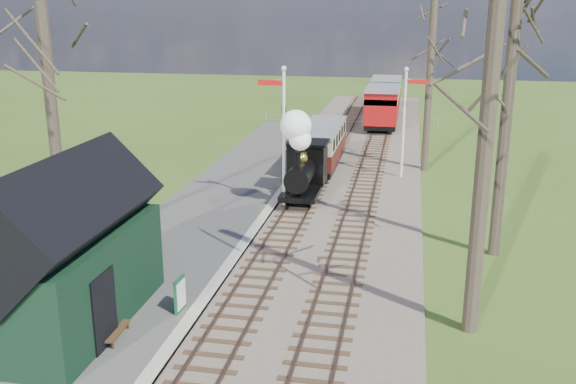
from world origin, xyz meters
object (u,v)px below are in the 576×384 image
coach (322,144)px  bench (112,326)px  semaphore_near (282,127)px  sign_board (180,294)px  red_carriage_b (385,96)px  person (135,276)px  station_shed (66,253)px  locomotive (303,160)px  red_carriage_a (382,106)px  semaphore_far (406,114)px

coach → bench: size_ratio=5.39×
semaphore_near → sign_board: 11.16m
semaphore_near → red_carriage_b: 25.42m
bench → person: person is taller
station_shed → sign_board: station_shed is taller
locomotive → sign_board: bearing=-97.8°
station_shed → locomotive: station_shed is taller
red_carriage_b → person: red_carriage_b is taller
red_carriage_b → red_carriage_a: bearing=-90.0°
person → bench: bearing=164.8°
red_carriage_b → bench: red_carriage_b is taller
semaphore_far → sign_board: bearing=-109.7°
station_shed → locomotive: 13.60m
semaphore_near → bench: bearing=-99.3°
station_shed → sign_board: 3.35m
station_shed → semaphore_far: size_ratio=1.10×
semaphore_far → bench: bearing=-111.2°
semaphore_far → person: size_ratio=4.12×
coach → red_carriage_a: bearing=78.4°
semaphore_near → coach: size_ratio=0.91×
station_shed → person: 2.51m
bench → person: 2.43m
locomotive → coach: bearing=89.9°
bench → sign_board: bearing=56.5°
locomotive → station_shed: bearing=-108.4°
semaphore_far → red_carriage_a: 13.84m
locomotive → red_carriage_b: size_ratio=0.73×
station_shed → bench: (1.46, -0.58, -1.74)m
semaphore_near → bench: size_ratio=4.93×
red_carriage_a → semaphore_near: bearing=-99.7°
semaphore_near → red_carriage_a: (3.37, 19.62, -1.94)m
station_shed → person: size_ratio=4.54×
station_shed → bench: size_ratio=4.99×
semaphore_near → semaphore_far: (5.14, 6.00, -0.27)m
semaphore_far → locomotive: bearing=-130.7°
red_carriage_a → sign_board: bearing=-97.9°
semaphore_near → locomotive: (0.76, 0.91, -1.65)m
bench → person: size_ratio=0.91×
station_shed → locomotive: size_ratio=1.48×
red_carriage_a → semaphore_far: bearing=-82.6°
locomotive → coach: 6.08m
semaphore_near → locomotive: semaphore_near is taller
person → locomotive: bearing=-40.5°
red_carriage_a → red_carriage_b: bearing=90.0°
person → red_carriage_b: bearing=-33.7°
coach → locomotive: bearing=-90.1°
coach → red_carriage_b: (2.60, 18.16, 0.23)m
sign_board → semaphore_near: bearing=85.5°
semaphore_near → red_carriage_a: 20.00m
semaphore_near → sign_board: (-0.84, -10.74, -2.92)m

